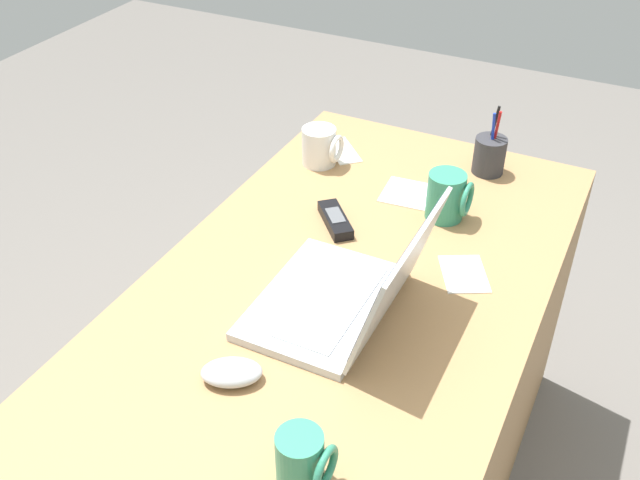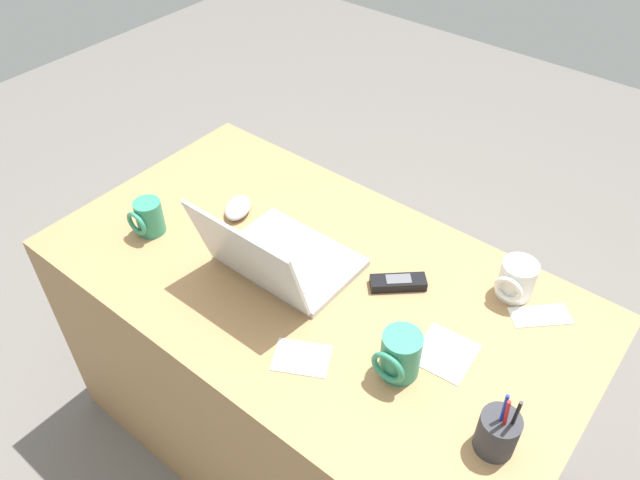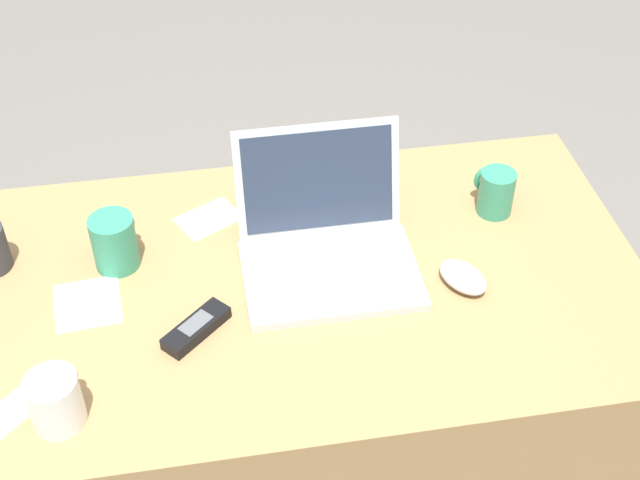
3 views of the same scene
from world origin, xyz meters
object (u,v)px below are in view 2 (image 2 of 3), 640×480
Objects in this scene: coffee_mug_spare at (516,280)px; cordless_phone at (398,283)px; laptop at (277,258)px; pen_holder at (498,433)px; coffee_mug_tall at (400,355)px; computer_mouse at (238,208)px; coffee_mug_white at (148,218)px.

coffee_mug_spare reaches higher than cordless_phone.
cordless_phone is (0.23, 0.15, -0.04)m from coffee_mug_spare.
laptop is 1.94× the size of pen_holder.
laptop is 0.40m from coffee_mug_tall.
computer_mouse is 0.50m from cordless_phone.
coffee_mug_tall reaches higher than coffee_mug_white.
cordless_phone is (-0.62, -0.24, -0.04)m from coffee_mug_white.
coffee_mug_tall reaches higher than cordless_phone.
computer_mouse is at bearing 14.75° from coffee_mug_spare.
coffee_mug_white is (0.36, 0.10, 0.00)m from laptop.
computer_mouse reaches higher than cordless_phone.
cordless_phone is (-0.49, -0.04, -0.01)m from computer_mouse.
coffee_mug_tall is 1.13× the size of coffee_mug_spare.
pen_holder is (-0.63, 0.09, 0.00)m from laptop.
coffee_mug_white is 0.99m from pen_holder.
coffee_mug_white is 0.66m from cordless_phone.
coffee_mug_spare reaches higher than computer_mouse.
laptop is at bearing -164.96° from coffee_mug_white.
coffee_mug_tall is 0.65× the size of pen_holder.
laptop is at bearing -9.31° from coffee_mug_tall.
pen_holder is (-0.99, -0.00, -0.00)m from coffee_mug_white.
coffee_mug_white is 0.76m from coffee_mug_tall.
pen_holder is at bearing 139.95° from computer_mouse.
cordless_phone is (0.14, -0.21, -0.04)m from coffee_mug_tall.
laptop reaches higher than computer_mouse.
laptop is 0.56m from coffee_mug_spare.
coffee_mug_spare is at bearing -69.31° from pen_holder.
coffee_mug_white is 0.57× the size of pen_holder.
coffee_mug_spare is at bearing -104.20° from coffee_mug_tall.
coffee_mug_tall is at bearing 137.88° from computer_mouse.
laptop is at bearing 29.27° from cordless_phone.
coffee_mug_spare is 0.75× the size of cordless_phone.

